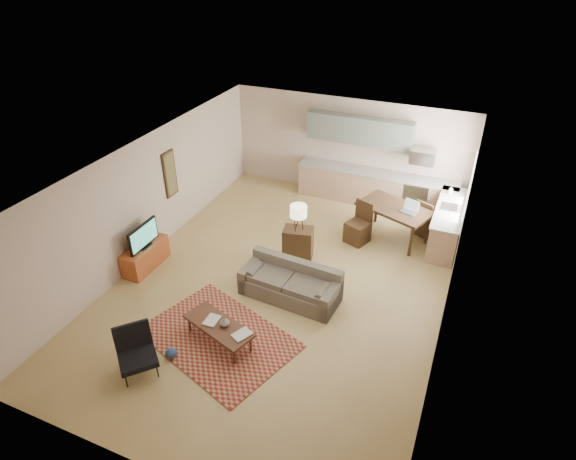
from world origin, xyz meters
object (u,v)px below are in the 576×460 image
at_px(dining_table, 393,223).
at_px(tv_credenza, 145,256).
at_px(coffee_table, 219,333).
at_px(sofa, 290,283).
at_px(console_table, 298,244).
at_px(armchair, 137,354).

bearing_deg(dining_table, tv_credenza, -123.97).
distance_m(coffee_table, tv_credenza, 2.98).
distance_m(sofa, console_table, 1.40).
relative_size(coffee_table, console_table, 1.80).
relative_size(coffee_table, tv_credenza, 1.17).
height_order(armchair, console_table, armchair).
height_order(sofa, tv_credenza, sofa).
bearing_deg(console_table, armchair, -118.56).
bearing_deg(dining_table, coffee_table, -92.85).
bearing_deg(sofa, armchair, -115.11).
bearing_deg(tv_credenza, sofa, 4.54).
xyz_separation_m(tv_credenza, dining_table, (4.73, 3.27, 0.15)).
bearing_deg(coffee_table, sofa, 85.81).
bearing_deg(armchair, console_table, 26.38).
relative_size(coffee_table, armchair, 1.70).
relative_size(armchair, dining_table, 0.48).
distance_m(tv_credenza, dining_table, 5.75).
distance_m(tv_credenza, console_table, 3.37).
bearing_deg(sofa, tv_credenza, -170.93).
xyz_separation_m(sofa, coffee_table, (-0.69, -1.64, -0.15)).
xyz_separation_m(armchair, console_table, (1.21, 4.12, -0.02)).
height_order(armchair, tv_credenza, armchair).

